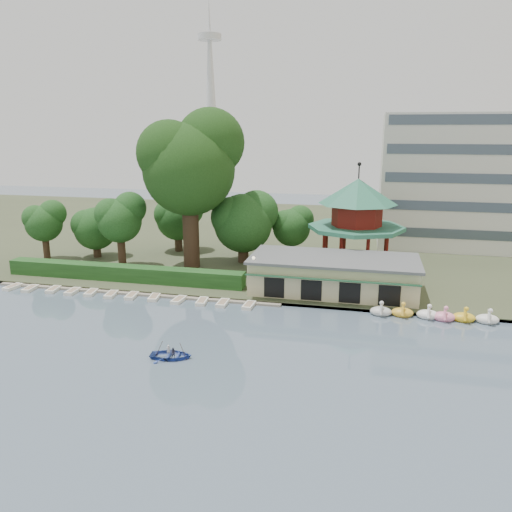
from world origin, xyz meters
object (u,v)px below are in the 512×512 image
(dock, at_px, (134,292))
(rowboat_with_passengers, at_px, (171,352))
(big_tree, at_px, (190,161))
(boathouse, at_px, (333,274))
(pavilion, at_px, (357,215))

(dock, height_order, rowboat_with_passengers, rowboat_with_passengers)
(big_tree, bearing_deg, rowboat_with_passengers, -74.14)
(boathouse, xyz_separation_m, rowboat_with_passengers, (-11.60, -19.27, -1.87))
(big_tree, bearing_deg, pavilion, 10.36)
(boathouse, bearing_deg, pavilion, 78.72)
(dock, distance_m, rowboat_with_passengers, 17.84)
(dock, height_order, boathouse, boathouse)
(big_tree, bearing_deg, dock, -106.04)
(boathouse, bearing_deg, big_tree, 161.75)
(pavilion, distance_m, rowboat_with_passengers, 33.05)
(pavilion, bearing_deg, boathouse, -101.28)
(pavilion, height_order, rowboat_with_passengers, pavilion)
(boathouse, height_order, big_tree, big_tree)
(pavilion, bearing_deg, big_tree, -169.64)
(big_tree, bearing_deg, boathouse, -18.25)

